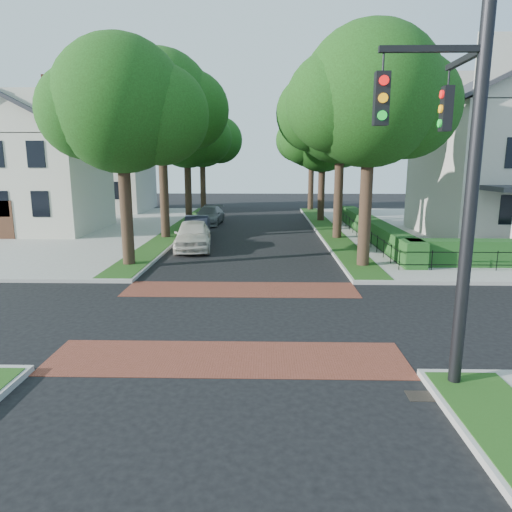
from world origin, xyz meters
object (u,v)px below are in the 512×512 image
at_px(parked_car_rear, 209,216).
at_px(traffic_signal, 459,169).
at_px(parked_car_middle, 197,227).
at_px(parked_car_front, 193,235).

bearing_deg(parked_car_rear, traffic_signal, -68.69).
height_order(parked_car_middle, parked_car_rear, parked_car_middle).
height_order(parked_car_front, parked_car_middle, parked_car_front).
relative_size(parked_car_front, parked_car_middle, 1.14).
relative_size(parked_car_middle, parked_car_rear, 0.88).
distance_m(parked_car_front, parked_car_middle, 4.33).
bearing_deg(parked_car_middle, traffic_signal, -70.94).
height_order(traffic_signal, parked_car_front, traffic_signal).
distance_m(parked_car_middle, parked_car_rear, 6.56).
distance_m(traffic_signal, parked_car_rear, 28.36).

